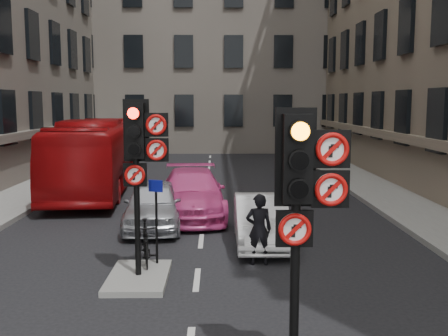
{
  "coord_description": "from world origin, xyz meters",
  "views": [
    {
      "loc": [
        0.4,
        -5.41,
        3.65
      ],
      "look_at": [
        0.53,
        2.82,
        2.6
      ],
      "focal_mm": 42.0,
      "sensor_mm": 36.0,
      "label": 1
    }
  ],
  "objects_px": {
    "car_white": "(261,220)",
    "car_pink": "(192,193)",
    "car_silver": "(153,204)",
    "motorcyclist": "(259,229)",
    "bus_red": "(95,156)",
    "info_sign": "(156,210)",
    "motorcycle": "(146,243)",
    "signal_near": "(303,188)",
    "signal_far": "(140,149)"
  },
  "relations": [
    {
      "from": "car_white",
      "to": "car_pink",
      "type": "height_order",
      "value": "car_pink"
    },
    {
      "from": "car_pink",
      "to": "car_silver",
      "type": "bearing_deg",
      "value": -128.23
    },
    {
      "from": "motorcyclist",
      "to": "bus_red",
      "type": "bearing_deg",
      "value": -60.71
    },
    {
      "from": "car_white",
      "to": "motorcyclist",
      "type": "relative_size",
      "value": 2.31
    },
    {
      "from": "info_sign",
      "to": "car_silver",
      "type": "bearing_deg",
      "value": 117.08
    },
    {
      "from": "car_silver",
      "to": "motorcyclist",
      "type": "relative_size",
      "value": 2.45
    },
    {
      "from": "car_white",
      "to": "car_pink",
      "type": "xyz_separation_m",
      "value": [
        -1.93,
        3.34,
        0.12
      ]
    },
    {
      "from": "car_pink",
      "to": "bus_red",
      "type": "distance_m",
      "value": 6.26
    },
    {
      "from": "car_white",
      "to": "motorcycle",
      "type": "relative_size",
      "value": 2.23
    },
    {
      "from": "car_pink",
      "to": "motorcyclist",
      "type": "relative_size",
      "value": 3.12
    },
    {
      "from": "motorcyclist",
      "to": "car_white",
      "type": "bearing_deg",
      "value": -98.19
    },
    {
      "from": "car_white",
      "to": "motorcycle",
      "type": "xyz_separation_m",
      "value": [
        -2.73,
        -1.74,
        -0.11
      ]
    },
    {
      "from": "car_white",
      "to": "motorcyclist",
      "type": "bearing_deg",
      "value": -96.31
    },
    {
      "from": "motorcycle",
      "to": "car_white",
      "type": "bearing_deg",
      "value": 22.73
    },
    {
      "from": "car_silver",
      "to": "car_pink",
      "type": "distance_m",
      "value": 1.85
    },
    {
      "from": "signal_near",
      "to": "bus_red",
      "type": "relative_size",
      "value": 0.34
    },
    {
      "from": "signal_far",
      "to": "motorcycle",
      "type": "xyz_separation_m",
      "value": [
        -0.07,
        1.01,
        -2.2
      ]
    },
    {
      "from": "info_sign",
      "to": "car_white",
      "type": "bearing_deg",
      "value": 58.52
    },
    {
      "from": "car_silver",
      "to": "bus_red",
      "type": "xyz_separation_m",
      "value": [
        -3.07,
        6.18,
        0.78
      ]
    },
    {
      "from": "car_white",
      "to": "car_silver",
      "type": "bearing_deg",
      "value": 148.76
    },
    {
      "from": "car_pink",
      "to": "info_sign",
      "type": "xyz_separation_m",
      "value": [
        -0.52,
        -5.34,
        0.59
      ]
    },
    {
      "from": "motorcycle",
      "to": "motorcyclist",
      "type": "relative_size",
      "value": 1.03
    },
    {
      "from": "motorcyclist",
      "to": "signal_near",
      "type": "bearing_deg",
      "value": 89.82
    },
    {
      "from": "signal_far",
      "to": "bus_red",
      "type": "height_order",
      "value": "signal_far"
    },
    {
      "from": "signal_near",
      "to": "car_white",
      "type": "xyz_separation_m",
      "value": [
        0.06,
        6.75,
        -1.97
      ]
    },
    {
      "from": "car_pink",
      "to": "motorcyclist",
      "type": "bearing_deg",
      "value": -74.81
    },
    {
      "from": "car_silver",
      "to": "motorcyclist",
      "type": "xyz_separation_m",
      "value": [
        2.78,
        -3.56,
        0.13
      ]
    },
    {
      "from": "signal_far",
      "to": "car_silver",
      "type": "height_order",
      "value": "signal_far"
    },
    {
      "from": "signal_near",
      "to": "car_white",
      "type": "bearing_deg",
      "value": 89.46
    },
    {
      "from": "motorcycle",
      "to": "motorcyclist",
      "type": "bearing_deg",
      "value": -9.75
    },
    {
      "from": "motorcycle",
      "to": "info_sign",
      "type": "relative_size",
      "value": 0.9
    },
    {
      "from": "car_silver",
      "to": "bus_red",
      "type": "distance_m",
      "value": 6.95
    },
    {
      "from": "car_silver",
      "to": "info_sign",
      "type": "distance_m",
      "value": 3.91
    },
    {
      "from": "bus_red",
      "to": "signal_near",
      "type": "bearing_deg",
      "value": -72.8
    },
    {
      "from": "motorcyclist",
      "to": "car_silver",
      "type": "bearing_deg",
      "value": -53.7
    },
    {
      "from": "info_sign",
      "to": "motorcyclist",
      "type": "bearing_deg",
      "value": 25.97
    },
    {
      "from": "motorcycle",
      "to": "car_silver",
      "type": "bearing_deg",
      "value": 84.21
    },
    {
      "from": "signal_far",
      "to": "motorcycle",
      "type": "distance_m",
      "value": 2.42
    },
    {
      "from": "motorcycle",
      "to": "motorcyclist",
      "type": "height_order",
      "value": "motorcyclist"
    },
    {
      "from": "bus_red",
      "to": "info_sign",
      "type": "height_order",
      "value": "bus_red"
    },
    {
      "from": "motorcyclist",
      "to": "info_sign",
      "type": "height_order",
      "value": "info_sign"
    },
    {
      "from": "signal_near",
      "to": "info_sign",
      "type": "relative_size",
      "value": 1.93
    },
    {
      "from": "signal_near",
      "to": "car_pink",
      "type": "height_order",
      "value": "signal_near"
    },
    {
      "from": "signal_near",
      "to": "motorcyclist",
      "type": "distance_m",
      "value": 5.31
    },
    {
      "from": "info_sign",
      "to": "signal_near",
      "type": "bearing_deg",
      "value": -44.06
    },
    {
      "from": "signal_far",
      "to": "car_silver",
      "type": "relative_size",
      "value": 0.9
    },
    {
      "from": "car_silver",
      "to": "info_sign",
      "type": "xyz_separation_m",
      "value": [
        0.53,
        -3.82,
        0.64
      ]
    },
    {
      "from": "signal_far",
      "to": "car_white",
      "type": "relative_size",
      "value": 0.96
    },
    {
      "from": "signal_far",
      "to": "car_pink",
      "type": "relative_size",
      "value": 0.71
    },
    {
      "from": "bus_red",
      "to": "info_sign",
      "type": "relative_size",
      "value": 5.66
    }
  ]
}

